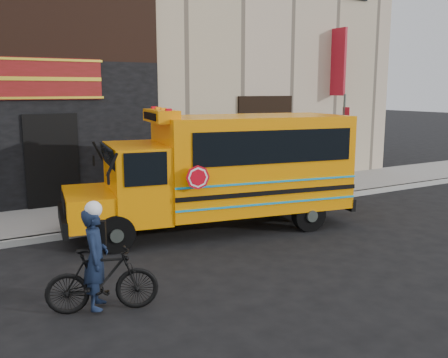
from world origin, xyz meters
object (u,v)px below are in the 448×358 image
at_px(school_bus, 226,167).
at_px(bicycle, 102,280).
at_px(sign_pole, 343,141).
at_px(cyclist, 96,261).

xyz_separation_m(school_bus, bicycle, (-4.04, -3.09, -1.00)).
bearing_deg(bicycle, sign_pole, -45.80).
relative_size(bicycle, cyclist, 1.08).
distance_m(school_bus, sign_pole, 5.32).
bearing_deg(school_bus, bicycle, -142.53).
xyz_separation_m(sign_pole, cyclist, (-9.23, -4.38, -0.99)).
xyz_separation_m(bicycle, cyclist, (-0.06, 0.09, 0.28)).
height_order(sign_pole, cyclist, sign_pole).
relative_size(school_bus, bicycle, 4.22).
height_order(school_bus, sign_pole, sign_pole).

